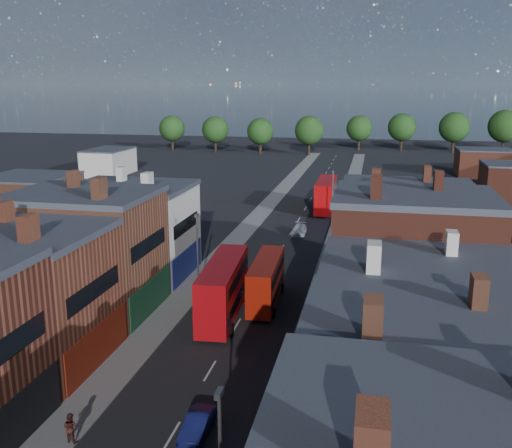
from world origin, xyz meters
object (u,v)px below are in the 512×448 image
at_px(car_3, 299,230).
at_px(bus_1, 266,280).
at_px(ped_1, 70,428).
at_px(bus_0, 223,288).
at_px(car_1, 197,425).
at_px(bus_2, 326,194).
at_px(car_2, 219,284).

bearing_deg(car_3, bus_1, -91.19).
relative_size(bus_1, ped_1, 5.56).
distance_m(bus_0, ped_1, 19.77).
xyz_separation_m(car_1, ped_1, (-6.77, -2.24, 0.38)).
xyz_separation_m(bus_0, car_3, (2.75, 29.71, -2.05)).
relative_size(bus_0, bus_2, 0.99).
distance_m(car_1, car_3, 46.81).
relative_size(bus_0, car_1, 3.05).
bearing_deg(car_2, bus_1, -30.18).
relative_size(bus_2, car_3, 2.67).
height_order(car_1, car_2, car_2).
xyz_separation_m(bus_2, car_1, (-1.98, -62.18, -2.12)).
distance_m(car_1, ped_1, 7.14).
relative_size(bus_2, car_1, 3.08).
relative_size(car_1, car_2, 0.79).
relative_size(bus_0, ped_1, 6.60).
distance_m(bus_1, car_3, 25.81).
bearing_deg(bus_1, bus_2, 84.93).
relative_size(bus_2, car_2, 2.42).
relative_size(bus_0, car_3, 2.65).
height_order(bus_1, car_3, bus_1).
xyz_separation_m(bus_0, car_1, (2.98, -17.10, -2.06)).
distance_m(bus_1, bus_2, 41.18).
relative_size(car_1, ped_1, 2.16).
bearing_deg(car_2, bus_0, -76.94).
xyz_separation_m(bus_0, ped_1, (-3.79, -19.33, -1.69)).
bearing_deg(bus_0, bus_2, 79.50).
distance_m(bus_0, bus_2, 45.36).
xyz_separation_m(bus_0, car_2, (-2.17, 6.30, -2.02)).
xyz_separation_m(bus_1, car_2, (-5.22, 2.35, -1.60)).
height_order(car_2, car_3, car_2).
bearing_deg(bus_1, car_2, 153.38).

